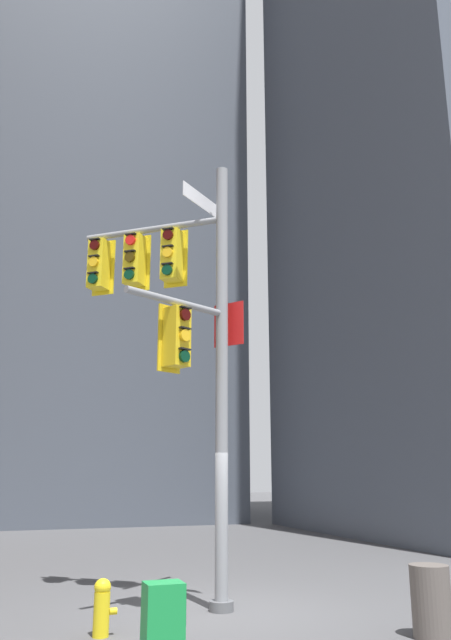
{
  "coord_description": "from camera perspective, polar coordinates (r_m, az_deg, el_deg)",
  "views": [
    {
      "loc": [
        -3.52,
        -10.09,
        2.15
      ],
      "look_at": [
        0.17,
        0.27,
        4.92
      ],
      "focal_mm": 34.35,
      "sensor_mm": 36.0,
      "label": 1
    }
  ],
  "objects": [
    {
      "name": "ground",
      "position": [
        10.9,
        -0.38,
        -25.52
      ],
      "size": [
        120.0,
        120.0,
        0.0
      ],
      "primitive_type": "plane",
      "color": "#474749"
    },
    {
      "name": "trash_bin",
      "position": [
        9.57,
        18.62,
        -23.59
      ],
      "size": [
        0.54,
        0.54,
        0.93
      ],
      "primitive_type": "cylinder",
      "color": "#59514C",
      "rests_on": "ground"
    },
    {
      "name": "newspaper_box",
      "position": [
        7.75,
        -5.85,
        -26.56
      ],
      "size": [
        0.45,
        0.36,
        0.95
      ],
      "color": "#198C3F",
      "rests_on": "ground"
    },
    {
      "name": "signal_pole_assembly",
      "position": [
        11.23,
        -4.7,
        0.51
      ],
      "size": [
        2.67,
        2.96,
        7.82
      ],
      "color": "gray",
      "rests_on": "ground"
    },
    {
      "name": "fire_hydrant",
      "position": [
        9.42,
        -11.43,
        -24.66
      ],
      "size": [
        0.33,
        0.23,
        0.74
      ],
      "color": "yellow",
      "rests_on": "ground"
    },
    {
      "name": "building_mid_block",
      "position": [
        41.13,
        -12.53,
        20.62
      ],
      "size": [
        14.81,
        14.81,
        50.75
      ],
      "primitive_type": "cube",
      "color": "#4C5460",
      "rests_on": "ground"
    }
  ]
}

